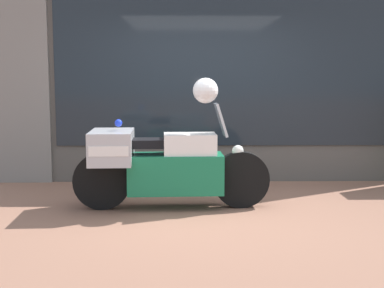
# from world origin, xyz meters

# --- Properties ---
(ground_plane) EXTENTS (60.00, 60.00, 0.00)m
(ground_plane) POSITION_xyz_m (0.00, 0.00, 0.00)
(ground_plane) COLOR #8E604C
(shop_building) EXTENTS (6.28, 0.55, 3.31)m
(shop_building) POSITION_xyz_m (-0.41, 2.00, 1.66)
(shop_building) COLOR #56514C
(shop_building) RESTS_ON ground
(window_display) EXTENTS (4.94, 0.30, 2.11)m
(window_display) POSITION_xyz_m (0.37, 2.03, 0.50)
(window_display) COLOR slate
(window_display) RESTS_ON ground
(paramedic_motorcycle) EXTENTS (2.34, 0.82, 1.26)m
(paramedic_motorcycle) POSITION_xyz_m (-0.58, 0.16, 0.55)
(paramedic_motorcycle) COLOR black
(paramedic_motorcycle) RESTS_ON ground
(white_helmet) EXTENTS (0.30, 0.30, 0.30)m
(white_helmet) POSITION_xyz_m (-0.02, 0.18, 1.40)
(white_helmet) COLOR white
(white_helmet) RESTS_ON paramedic_motorcycle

